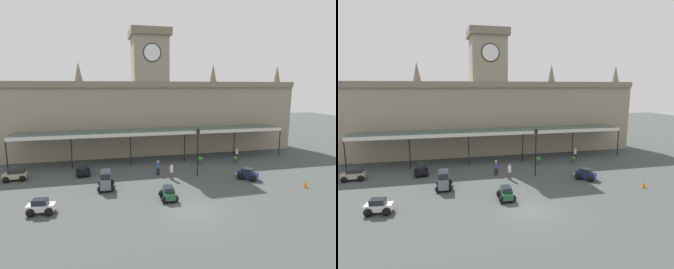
% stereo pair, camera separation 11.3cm
% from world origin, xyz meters
% --- Properties ---
extents(ground_plane, '(140.00, 140.00, 0.00)m').
position_xyz_m(ground_plane, '(0.00, 0.00, 0.00)').
color(ground_plane, '#3F4643').
extents(station_building, '(43.31, 5.66, 17.50)m').
position_xyz_m(station_building, '(-0.00, 20.53, 5.84)').
color(station_building, gray).
rests_on(station_building, ground).
extents(entrance_canopy, '(35.19, 3.26, 4.13)m').
position_xyz_m(entrance_canopy, '(-0.00, 15.54, 3.98)').
color(entrance_canopy, '#38564C').
rests_on(entrance_canopy, ground).
extents(car_grey_van, '(1.65, 2.43, 1.77)m').
position_xyz_m(car_grey_van, '(-6.63, 6.48, 0.81)').
color(car_grey_van, slate).
rests_on(car_grey_van, ground).
extents(car_green_sedan, '(1.55, 2.07, 1.19)m').
position_xyz_m(car_green_sedan, '(-1.37, 2.68, 0.50)').
color(car_green_sedan, '#1E512D').
rests_on(car_green_sedan, ground).
extents(car_navy_sedan, '(2.21, 2.23, 1.19)m').
position_xyz_m(car_navy_sedan, '(8.02, 5.94, 0.50)').
color(car_navy_sedan, '#19214C').
rests_on(car_navy_sedan, ground).
extents(car_black_estate, '(1.67, 2.32, 1.27)m').
position_xyz_m(car_black_estate, '(-9.07, 11.38, 0.56)').
color(car_black_estate, black).
rests_on(car_black_estate, ground).
extents(car_white_sedan, '(2.12, 1.63, 1.19)m').
position_xyz_m(car_white_sedan, '(-11.57, 2.27, 0.50)').
color(car_white_sedan, silver).
rests_on(car_white_sedan, ground).
extents(car_beige_estate, '(2.30, 1.64, 1.27)m').
position_xyz_m(car_beige_estate, '(-15.82, 11.00, 0.56)').
color(car_beige_estate, tan).
rests_on(car_beige_estate, ground).
extents(pedestrian_near_entrance, '(0.35, 0.34, 1.67)m').
position_xyz_m(pedestrian_near_entrance, '(0.15, 7.65, 0.91)').
color(pedestrian_near_entrance, brown).
rests_on(pedestrian_near_entrance, ground).
extents(pedestrian_crossing_forecourt, '(0.38, 0.34, 1.67)m').
position_xyz_m(pedestrian_crossing_forecourt, '(-0.95, 9.51, 0.91)').
color(pedestrian_crossing_forecourt, black).
rests_on(pedestrian_crossing_forecourt, ground).
extents(pedestrian_beside_cars, '(0.34, 0.37, 1.67)m').
position_xyz_m(pedestrian_beside_cars, '(10.50, 13.33, 0.91)').
color(pedestrian_beside_cars, black).
rests_on(pedestrian_beside_cars, ground).
extents(victorian_lamppost, '(0.30, 0.30, 5.32)m').
position_xyz_m(victorian_lamppost, '(3.21, 8.29, 3.27)').
color(victorian_lamppost, black).
rests_on(victorian_lamppost, ground).
extents(traffic_cone, '(0.40, 0.40, 0.64)m').
position_xyz_m(traffic_cone, '(12.30, 2.50, 0.32)').
color(traffic_cone, orange).
rests_on(traffic_cone, ground).
extents(planter_forecourt_centre, '(0.60, 0.60, 0.96)m').
position_xyz_m(planter_forecourt_centre, '(9.56, 11.87, 0.49)').
color(planter_forecourt_centre, '#47423D').
rests_on(planter_forecourt_centre, ground).
extents(planter_near_kerb, '(0.60, 0.60, 0.96)m').
position_xyz_m(planter_near_kerb, '(5.11, 12.68, 0.49)').
color(planter_near_kerb, '#47423D').
rests_on(planter_near_kerb, ground).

